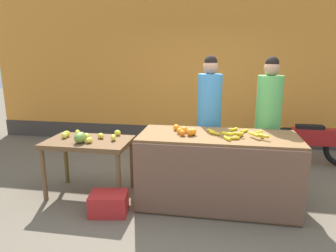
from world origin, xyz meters
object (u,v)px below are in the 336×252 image
Objects in this scene: vendor_woman_blue_shirt at (209,121)px; parked_motorcycle at (314,143)px; produce_crate at (109,203)px; vendor_woman_green_shirt at (267,124)px; produce_sack at (161,155)px.

parked_motorcycle is at bearing 30.40° from vendor_woman_blue_shirt.
vendor_woman_blue_shirt is at bearing 44.92° from produce_crate.
produce_crate is at bearing -150.21° from vendor_woman_green_shirt.
vendor_woman_blue_shirt reaches higher than produce_crate.
parked_motorcycle is at bearing 36.74° from produce_crate.
produce_sack is at bearing 74.78° from produce_crate.
vendor_woman_blue_shirt is 1.78m from produce_crate.
parked_motorcycle is 3.64× the size of produce_crate.
vendor_woman_green_shirt is 2.37m from produce_crate.
vendor_woman_blue_shirt is 2.12m from parked_motorcycle.
vendor_woman_green_shirt is at bearing 29.79° from produce_crate.
produce_sack is (0.37, 1.37, 0.17)m from produce_crate.
vendor_woman_blue_shirt is 1.01× the size of vendor_woman_green_shirt.
vendor_woman_green_shirt is (0.81, -0.02, -0.01)m from vendor_woman_blue_shirt.
produce_crate is at bearing -143.26° from parked_motorcycle.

